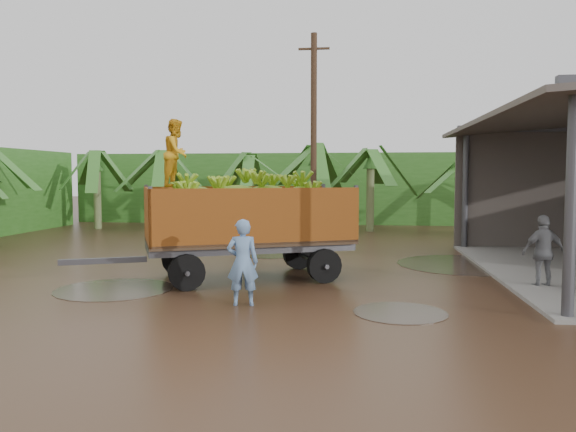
{
  "coord_description": "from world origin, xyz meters",
  "views": [
    {
      "loc": [
        1.75,
        -13.6,
        2.46
      ],
      "look_at": [
        0.06,
        -0.07,
        1.47
      ],
      "focal_mm": 35.0,
      "sensor_mm": 36.0,
      "label": 1
    }
  ],
  "objects_px": {
    "man_blue": "(243,262)",
    "utility_pole": "(314,136)",
    "man_grey": "(544,252)",
    "banana_trailer": "(246,219)"
  },
  "relations": [
    {
      "from": "man_blue",
      "to": "utility_pole",
      "type": "relative_size",
      "value": 0.21
    },
    {
      "from": "man_blue",
      "to": "man_grey",
      "type": "distance_m",
      "value": 6.57
    },
    {
      "from": "man_grey",
      "to": "utility_pole",
      "type": "distance_m",
      "value": 11.31
    },
    {
      "from": "man_blue",
      "to": "utility_pole",
      "type": "xyz_separation_m",
      "value": [
        0.43,
        11.52,
        3.19
      ]
    },
    {
      "from": "utility_pole",
      "to": "man_grey",
      "type": "bearing_deg",
      "value": -58.12
    },
    {
      "from": "utility_pole",
      "to": "banana_trailer",
      "type": "bearing_deg",
      "value": -95.81
    },
    {
      "from": "banana_trailer",
      "to": "man_blue",
      "type": "distance_m",
      "value": 2.81
    },
    {
      "from": "man_blue",
      "to": "banana_trailer",
      "type": "bearing_deg",
      "value": -90.44
    },
    {
      "from": "banana_trailer",
      "to": "man_grey",
      "type": "distance_m",
      "value": 6.66
    },
    {
      "from": "man_grey",
      "to": "banana_trailer",
      "type": "bearing_deg",
      "value": -15.19
    }
  ]
}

